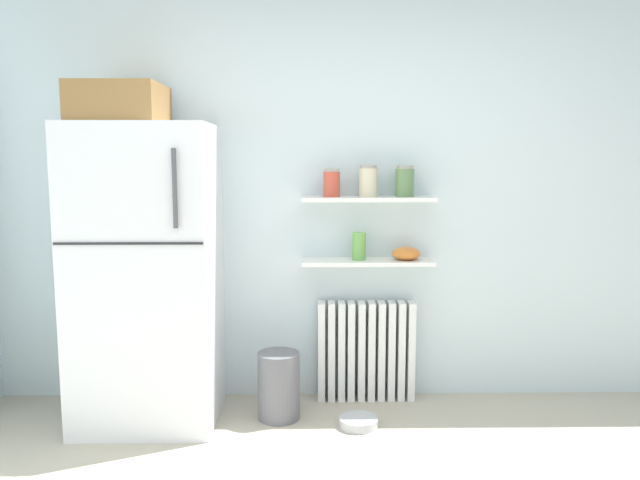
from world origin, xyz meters
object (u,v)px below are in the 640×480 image
at_px(refrigerator, 146,267).
at_px(storage_jar_1, 368,181).
at_px(storage_jar_2, 405,181).
at_px(pet_food_bowl, 359,422).
at_px(trash_bin, 279,386).
at_px(shelf_bowl, 406,253).
at_px(radiator, 366,351).
at_px(storage_jar_0, 332,183).
at_px(vase, 359,246).

bearing_deg(refrigerator, storage_jar_1, 10.30).
xyz_separation_m(storage_jar_2, pet_food_bowl, (-0.29, -0.38, -1.34)).
bearing_deg(trash_bin, storage_jar_1, 25.99).
relative_size(refrigerator, shelf_bowl, 11.04).
relative_size(radiator, storage_jar_2, 3.33).
bearing_deg(trash_bin, pet_food_bowl, -14.91).
distance_m(shelf_bowl, trash_bin, 1.09).
height_order(storage_jar_0, vase, storage_jar_0).
bearing_deg(storage_jar_2, radiator, 172.17).
distance_m(storage_jar_0, storage_jar_1, 0.22).
height_order(shelf_bowl, trash_bin, shelf_bowl).
bearing_deg(radiator, trash_bin, -151.44).
height_order(storage_jar_2, vase, storage_jar_2).
height_order(radiator, storage_jar_1, storage_jar_1).
distance_m(vase, pet_food_bowl, 1.02).
bearing_deg(storage_jar_2, storage_jar_0, -180.00).
distance_m(trash_bin, pet_food_bowl, 0.50).
height_order(radiator, pet_food_bowl, radiator).
distance_m(refrigerator, vase, 1.25).
bearing_deg(shelf_bowl, refrigerator, -171.27).
distance_m(storage_jar_1, storage_jar_2, 0.22).
bearing_deg(trash_bin, storage_jar_0, 39.65).
bearing_deg(storage_jar_2, vase, 180.00).
distance_m(storage_jar_0, storage_jar_2, 0.44).
relative_size(radiator, storage_jar_1, 3.26).
bearing_deg(refrigerator, radiator, 11.60).
bearing_deg(storage_jar_0, shelf_bowl, 0.00).
bearing_deg(storage_jar_0, storage_jar_2, 0.00).
height_order(vase, shelf_bowl, vase).
distance_m(shelf_bowl, pet_food_bowl, 1.03).
height_order(storage_jar_1, pet_food_bowl, storage_jar_1).
bearing_deg(refrigerator, vase, 10.73).
distance_m(radiator, shelf_bowl, 0.66).
bearing_deg(radiator, shelf_bowl, -7.26).
bearing_deg(storage_jar_2, shelf_bowl, 0.00).
xyz_separation_m(storage_jar_0, pet_food_bowl, (0.14, -0.38, -1.33)).
xyz_separation_m(storage_jar_2, trash_bin, (-0.75, -0.26, -1.17)).
height_order(storage_jar_2, shelf_bowl, storage_jar_2).
bearing_deg(vase, radiator, 30.08).
distance_m(storage_jar_1, trash_bin, 1.31).
distance_m(storage_jar_2, vase, 0.47).
bearing_deg(storage_jar_2, storage_jar_1, -180.00).
height_order(radiator, storage_jar_2, storage_jar_2).
distance_m(storage_jar_0, shelf_bowl, 0.62).
bearing_deg(vase, storage_jar_1, -0.00).
xyz_separation_m(refrigerator, shelf_bowl, (1.51, 0.23, 0.04)).
height_order(storage_jar_0, storage_jar_2, storage_jar_2).
bearing_deg(radiator, storage_jar_2, -7.83).
bearing_deg(storage_jar_0, pet_food_bowl, -69.45).
bearing_deg(trash_bin, refrigerator, 177.98).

